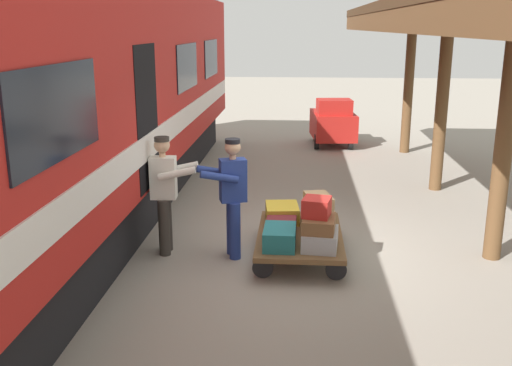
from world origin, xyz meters
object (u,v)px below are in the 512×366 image
object	(u,v)px
suitcase_cream_canvas	(318,214)
porter_in_overalls	(232,194)
suitcase_teal_softside	(280,237)
luggage_cart	(300,236)
porter_by_door	(165,191)
suitcase_maroon_trunk	(281,226)
suitcase_red_plastic	(317,207)
suitcase_tan_vintage	(318,201)
baggage_tug	(333,123)
suitcase_orange_carryall	(319,227)
train_car	(42,109)
suitcase_black_hardshell	(316,213)
suitcase_brown_leather	(319,224)
suitcase_yellow_case	(282,213)
suitcase_gray_aluminum	(320,239)

from	to	relation	value
suitcase_cream_canvas	porter_in_overalls	distance (m)	1.45
suitcase_teal_softside	luggage_cart	bearing A→B (deg)	-116.47
suitcase_teal_softside	porter_by_door	world-z (taller)	porter_by_door
suitcase_maroon_trunk	suitcase_red_plastic	bearing A→B (deg)	134.24
suitcase_tan_vintage	porter_by_door	size ratio (longest dim) A/B	0.32
suitcase_red_plastic	baggage_tug	size ratio (longest dim) A/B	0.20
suitcase_orange_carryall	porter_by_door	size ratio (longest dim) A/B	0.31
train_car	suitcase_teal_softside	xyz separation A→B (m)	(-3.38, 0.67, -1.58)
suitcase_teal_softside	suitcase_black_hardshell	size ratio (longest dim) A/B	1.35
train_car	suitcase_brown_leather	bearing A→B (deg)	170.35
suitcase_brown_leather	suitcase_red_plastic	xyz separation A→B (m)	(0.04, -0.04, 0.21)
suitcase_yellow_case	suitcase_tan_vintage	bearing A→B (deg)	178.55
suitcase_tan_vintage	porter_in_overalls	xyz separation A→B (m)	(1.23, 0.60, 0.26)
suitcase_gray_aluminum	suitcase_brown_leather	xyz separation A→B (m)	(0.02, -0.01, 0.21)
suitcase_teal_softside	suitcase_cream_canvas	world-z (taller)	suitcase_teal_softside
suitcase_yellow_case	suitcase_tan_vintage	size ratio (longest dim) A/B	1.09
suitcase_gray_aluminum	porter_in_overalls	world-z (taller)	porter_in_overalls
suitcase_black_hardshell	porter_by_door	bearing A→B (deg)	0.10
suitcase_gray_aluminum	porter_by_door	size ratio (longest dim) A/B	0.35
suitcase_gray_aluminum	porter_in_overalls	bearing A→B (deg)	-20.78
suitcase_black_hardshell	train_car	bearing A→B (deg)	-1.89
porter_in_overalls	porter_by_door	size ratio (longest dim) A/B	1.00
train_car	suitcase_gray_aluminum	world-z (taller)	train_car
porter_in_overalls	train_car	bearing A→B (deg)	-4.37
suitcase_cream_canvas	porter_in_overalls	bearing A→B (deg)	26.51
suitcase_yellow_case	baggage_tug	world-z (taller)	baggage_tug
luggage_cart	suitcase_yellow_case	size ratio (longest dim) A/B	3.33
luggage_cart	suitcase_tan_vintage	size ratio (longest dim) A/B	3.64
suitcase_maroon_trunk	suitcase_orange_carryall	world-z (taller)	suitcase_maroon_trunk
train_car	suitcase_cream_canvas	xyz separation A→B (m)	(-3.92, -0.40, -1.61)
suitcase_gray_aluminum	suitcase_yellow_case	bearing A→B (deg)	-63.53
suitcase_cream_canvas	baggage_tug	xyz separation A→B (m)	(-0.63, -7.56, 0.17)
suitcase_gray_aluminum	porter_in_overalls	size ratio (longest dim) A/B	0.35
suitcase_orange_carryall	suitcase_black_hardshell	size ratio (longest dim) A/B	1.17
suitcase_gray_aluminum	suitcase_teal_softside	world-z (taller)	suitcase_teal_softside
luggage_cart	suitcase_maroon_trunk	distance (m)	0.30
train_car	suitcase_brown_leather	world-z (taller)	train_car
suitcase_maroon_trunk	porter_in_overalls	bearing A→B (deg)	6.05
luggage_cart	porter_in_overalls	world-z (taller)	porter_in_overalls
suitcase_maroon_trunk	suitcase_cream_canvas	bearing A→B (deg)	-134.88
suitcase_orange_carryall	suitcase_cream_canvas	bearing A→B (deg)	-90.00
train_car	suitcase_yellow_case	world-z (taller)	train_car
suitcase_cream_canvas	suitcase_red_plastic	size ratio (longest dim) A/B	1.31
suitcase_tan_vintage	porter_by_door	bearing A→B (deg)	13.46
luggage_cart	suitcase_black_hardshell	world-z (taller)	suitcase_black_hardshell
luggage_cart	suitcase_orange_carryall	bearing A→B (deg)	-180.00
suitcase_teal_softside	baggage_tug	distance (m)	8.71
suitcase_maroon_trunk	suitcase_yellow_case	bearing A→B (deg)	-90.00
suitcase_black_hardshell	suitcase_orange_carryall	bearing A→B (deg)	172.30
suitcase_brown_leather	baggage_tug	distance (m)	8.65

